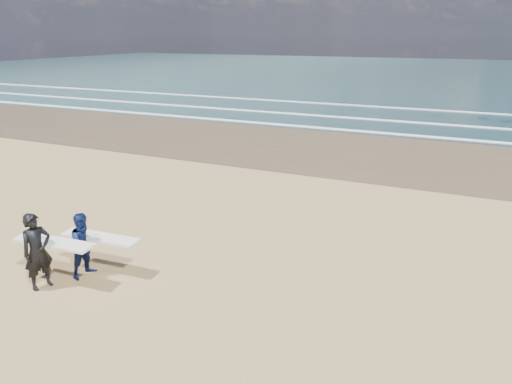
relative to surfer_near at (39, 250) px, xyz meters
The scene contains 2 objects.
surfer_near is the anchor object (origin of this frame).
surfer_far 1.13m from the surfer_near, 57.52° to the left, with size 2.23×1.16×1.75m.
Camera 1 is at (8.54, -6.96, 6.11)m, focal length 32.00 mm.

